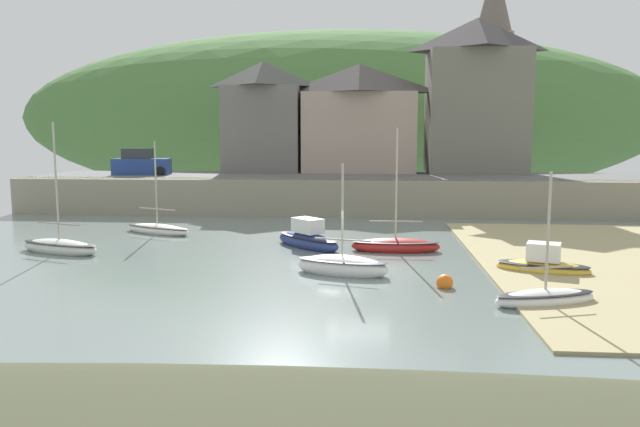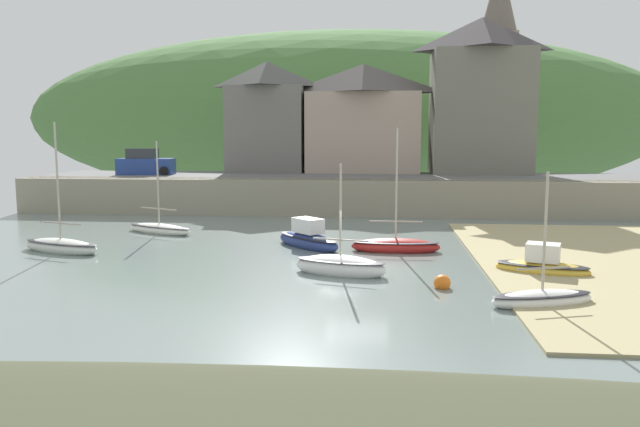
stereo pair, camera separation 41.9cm
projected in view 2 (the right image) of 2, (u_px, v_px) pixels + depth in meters
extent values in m
cube|color=slate|center=(357.00, 272.00, 24.59)|extent=(48.00, 40.00, 0.06)
cube|color=gray|center=(367.00, 198.00, 41.21)|extent=(48.00, 2.40, 2.40)
cube|color=#606060|center=(368.00, 177.00, 44.71)|extent=(48.00, 9.00, 0.10)
ellipsoid|color=#48753A|center=(344.00, 118.00, 78.48)|extent=(80.00, 44.00, 20.99)
cube|color=slate|center=(268.00, 130.00, 49.49)|extent=(6.04, 4.70, 6.73)
pyramid|color=#3E3F3B|center=(267.00, 74.00, 48.93)|extent=(6.34, 5.00, 1.98)
cube|color=tan|center=(363.00, 133.00, 48.79)|extent=(8.79, 4.72, 6.21)
pyramid|color=#504B48|center=(364.00, 78.00, 48.25)|extent=(9.09, 5.02, 2.25)
cube|color=slate|center=(480.00, 113.00, 47.73)|extent=(7.38, 5.84, 9.31)
pyramid|color=#453F41|center=(482.00, 34.00, 46.97)|extent=(7.68, 6.14, 2.52)
cube|color=tan|center=(496.00, 102.00, 51.38)|extent=(2.80, 2.80, 11.24)
ellipsoid|color=white|center=(159.00, 230.00, 34.03)|extent=(4.41, 2.81, 0.67)
ellipsoid|color=black|center=(159.00, 226.00, 34.00)|extent=(4.33, 2.75, 0.12)
cylinder|color=#B2A893|center=(158.00, 183.00, 33.69)|extent=(0.09, 0.09, 4.53)
cylinder|color=gray|center=(159.00, 209.00, 33.88)|extent=(2.43, 1.16, 0.07)
ellipsoid|color=white|center=(542.00, 300.00, 19.66)|extent=(3.64, 2.04, 0.66)
ellipsoid|color=black|center=(542.00, 295.00, 19.64)|extent=(3.56, 2.00, 0.12)
cylinder|color=#B2A893|center=(545.00, 232.00, 19.38)|extent=(0.09, 0.09, 3.77)
cylinder|color=gray|center=(543.00, 268.00, 19.53)|extent=(1.80, 0.63, 0.07)
ellipsoid|color=maroon|center=(396.00, 247.00, 28.72)|extent=(4.13, 1.34, 0.80)
ellipsoid|color=black|center=(396.00, 242.00, 28.69)|extent=(4.04, 1.32, 0.12)
cylinder|color=#B2A893|center=(397.00, 184.00, 28.34)|extent=(0.09, 0.09, 5.09)
cylinder|color=gray|center=(396.00, 221.00, 28.57)|extent=(2.46, 0.07, 0.07)
ellipsoid|color=silver|center=(61.00, 247.00, 28.57)|extent=(4.48, 2.56, 0.81)
ellipsoid|color=black|center=(61.00, 242.00, 28.55)|extent=(4.40, 2.51, 0.12)
cylinder|color=#B2A893|center=(58.00, 181.00, 28.18)|extent=(0.09, 0.09, 5.35)
cylinder|color=gray|center=(60.00, 223.00, 28.43)|extent=(2.40, 0.89, 0.07)
ellipsoid|color=gold|center=(542.00, 269.00, 24.15)|extent=(3.80, 2.43, 0.64)
ellipsoid|color=black|center=(542.00, 265.00, 24.12)|extent=(3.73, 2.39, 0.12)
cube|color=silver|center=(543.00, 252.00, 24.06)|extent=(1.49, 1.30, 0.70)
ellipsoid|color=navy|center=(308.00, 242.00, 29.78)|extent=(3.90, 3.96, 0.91)
ellipsoid|color=black|center=(308.00, 237.00, 29.74)|extent=(3.83, 3.89, 0.12)
cube|color=silver|center=(308.00, 225.00, 29.67)|extent=(1.69, 1.70, 0.70)
ellipsoid|color=white|center=(340.00, 267.00, 24.04)|extent=(3.91, 2.24, 0.98)
ellipsoid|color=black|center=(340.00, 261.00, 24.01)|extent=(3.83, 2.20, 0.12)
cylinder|color=#B2A893|center=(341.00, 210.00, 23.75)|extent=(0.09, 0.09, 3.54)
cylinder|color=gray|center=(340.00, 240.00, 23.90)|extent=(2.22, 0.69, 0.07)
cube|color=navy|center=(146.00, 166.00, 46.21)|extent=(4.24, 2.07, 1.20)
cube|color=#282D33|center=(142.00, 154.00, 46.12)|extent=(2.23, 1.68, 0.80)
cylinder|color=black|center=(171.00, 170.00, 46.88)|extent=(0.64, 0.22, 0.64)
cylinder|color=black|center=(164.00, 171.00, 45.30)|extent=(0.64, 0.22, 0.64)
cylinder|color=black|center=(129.00, 169.00, 47.20)|extent=(0.64, 0.22, 0.64)
cylinder|color=black|center=(121.00, 171.00, 45.62)|extent=(0.64, 0.22, 0.64)
sphere|color=orange|center=(442.00, 283.00, 21.89)|extent=(0.60, 0.60, 0.60)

